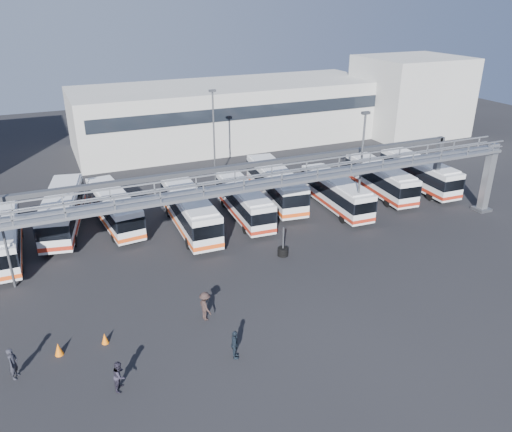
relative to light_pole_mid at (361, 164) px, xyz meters
name	(u,v)px	position (x,y,z in m)	size (l,w,h in m)	color
ground	(268,293)	(-12.00, -7.00, -5.73)	(140.00, 140.00, 0.00)	black
gantry	(235,191)	(-12.00, -1.13, -0.22)	(51.40, 5.15, 7.10)	gray
warehouse	(230,113)	(0.00, 31.00, -1.73)	(42.00, 14.00, 8.00)	#9E9E99
building_right	(410,96)	(26.00, 25.00, -0.23)	(14.00, 12.00, 11.00)	#B2B2AD
light_pole_mid	(361,164)	(0.00, 0.00, 0.00)	(0.70, 0.35, 10.21)	#4C4F54
light_pole_back	(214,133)	(-8.00, 15.00, 0.00)	(0.70, 0.35, 10.21)	#4C4F54
bus_1	(3,237)	(-28.57, 6.13, -4.00)	(2.48, 10.33, 3.13)	silver
bus_2	(63,210)	(-23.92, 9.59, -3.84)	(4.78, 11.53, 3.41)	silver
bus_3	(114,207)	(-19.71, 8.78, -3.98)	(3.51, 10.59, 3.16)	silver
bus_4	(190,210)	(-13.84, 5.14, -3.86)	(2.88, 11.19, 3.38)	silver
bus_5	(244,201)	(-8.55, 5.56, -4.02)	(2.93, 10.26, 3.08)	silver
bus_6	(275,184)	(-4.18, 8.00, -3.81)	(3.94, 11.61, 3.46)	silver
bus_7	(336,192)	(0.34, 4.09, -4.01)	(2.80, 10.32, 3.11)	silver
bus_8	(380,178)	(6.57, 5.54, -3.98)	(3.25, 10.58, 3.16)	silver
bus_9	(419,172)	(11.42, 5.34, -3.94)	(2.87, 10.73, 3.23)	silver
pedestrian_a	(13,363)	(-27.93, -9.04, -4.79)	(0.68, 0.45, 1.87)	#22222A
pedestrian_b	(120,375)	(-22.90, -12.18, -4.87)	(0.84, 0.65, 1.72)	#24212E
pedestrian_c	(205,306)	(-16.88, -8.11, -4.75)	(1.26, 0.72, 1.95)	#2C201D
pedestrian_d	(235,345)	(-16.56, -12.33, -4.83)	(1.05, 0.44, 1.80)	black
cone_left	(59,349)	(-25.67, -8.01, -5.34)	(0.49, 0.49, 0.78)	orange
cone_right	(105,338)	(-23.10, -8.00, -5.39)	(0.42, 0.42, 0.67)	orange
tire_stack	(283,251)	(-8.58, -2.50, -5.32)	(0.85, 0.85, 2.44)	black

